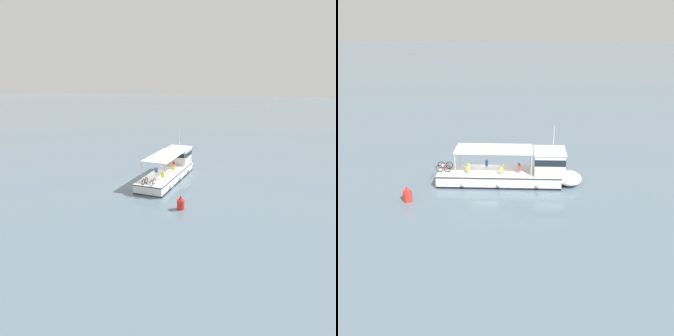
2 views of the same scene
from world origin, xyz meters
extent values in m
plane|color=slate|center=(0.00, 0.00, 0.00)|extent=(400.00, 400.00, 0.00)
cube|color=white|center=(-1.64, -1.36, 0.55)|extent=(3.27, 10.82, 1.10)
ellipsoid|color=white|center=(-1.60, -7.56, 0.55)|extent=(2.96, 2.22, 1.01)
cube|color=black|center=(-1.64, -1.36, 0.10)|extent=(3.31, 10.82, 0.16)
cube|color=#2D2D33|center=(-1.64, -1.36, 1.02)|extent=(3.33, 10.82, 0.10)
cube|color=white|center=(-1.61, -5.76, 2.05)|extent=(2.74, 2.62, 1.90)
cube|color=#19232D|center=(-1.61, -5.76, 2.38)|extent=(2.80, 2.66, 0.56)
cube|color=white|center=(-1.61, -5.76, 3.06)|extent=(2.90, 2.78, 0.12)
cube|color=white|center=(-1.64, -0.91, 3.15)|extent=(2.99, 6.72, 0.10)
cylinder|color=silver|center=(-0.26, -4.15, 2.10)|extent=(0.08, 0.08, 2.00)
cylinder|color=silver|center=(-2.98, -4.17, 2.10)|extent=(0.08, 0.08, 2.00)
cylinder|color=silver|center=(-0.30, 2.35, 2.10)|extent=(0.08, 0.08, 2.00)
cylinder|color=silver|center=(-3.02, 2.33, 2.10)|extent=(0.08, 0.08, 2.00)
cylinder|color=silver|center=(-1.61, -6.06, 4.22)|extent=(0.06, 0.06, 2.20)
sphere|color=white|center=(-3.40, -4.78, 0.50)|extent=(0.36, 0.36, 0.36)
sphere|color=white|center=(-3.42, -1.48, 0.50)|extent=(0.36, 0.36, 0.36)
sphere|color=white|center=(-3.44, 1.62, 0.50)|extent=(0.36, 0.36, 0.36)
torus|color=black|center=(-1.22, 3.19, 1.43)|extent=(0.06, 0.66, 0.66)
torus|color=black|center=(-1.23, 3.89, 1.43)|extent=(0.06, 0.66, 0.66)
cylinder|color=maroon|center=(-1.22, 3.54, 1.55)|extent=(0.06, 0.70, 0.06)
torus|color=black|center=(-2.12, 3.18, 1.43)|extent=(0.06, 0.66, 0.66)
torus|color=black|center=(-2.13, 3.88, 1.43)|extent=(0.06, 0.66, 0.66)
cylinder|color=maroon|center=(-2.12, 3.53, 1.55)|extent=(0.06, 0.70, 0.06)
cube|color=yellow|center=(-2.31, 1.30, 1.56)|extent=(0.32, 0.22, 0.52)
sphere|color=beige|center=(-2.31, 1.30, 1.93)|extent=(0.20, 0.20, 0.20)
cube|color=#2D4CA5|center=(-0.87, -0.17, 1.56)|extent=(0.32, 0.22, 0.52)
sphere|color=tan|center=(-0.87, -0.17, 1.93)|extent=(0.20, 0.20, 0.20)
cube|color=yellow|center=(-2.42, -1.66, 1.56)|extent=(0.32, 0.22, 0.52)
sphere|color=#9E7051|center=(-2.42, -1.66, 1.93)|extent=(0.20, 0.20, 0.20)
cube|color=red|center=(-1.96, -3.13, 1.56)|extent=(0.32, 0.22, 0.52)
sphere|color=#9E7051|center=(-1.96, -3.13, 1.93)|extent=(0.20, 0.20, 0.20)
cylinder|color=red|center=(-5.92, 5.74, 0.45)|extent=(0.70, 0.70, 0.90)
cone|color=red|center=(-5.92, 5.74, 1.15)|extent=(0.42, 0.42, 0.50)
camera|label=1|loc=(-14.23, 30.09, 11.47)|focal=32.24mm
camera|label=2|loc=(-35.39, -3.66, 14.15)|focal=43.69mm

